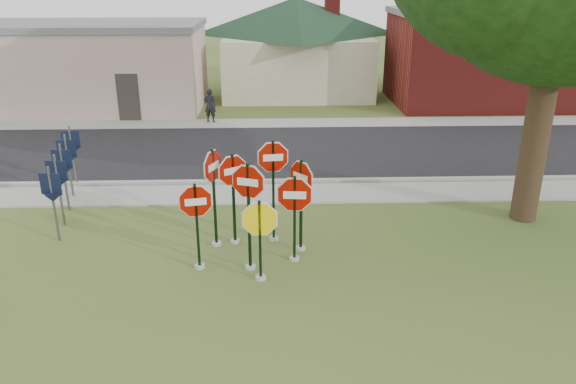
{
  "coord_description": "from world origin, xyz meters",
  "views": [
    {
      "loc": [
        0.43,
        -10.67,
        6.4
      ],
      "look_at": [
        0.86,
        2.0,
        1.46
      ],
      "focal_mm": 35.0,
      "sensor_mm": 36.0,
      "label": 1
    }
  ],
  "objects_px": {
    "pedestrian": "(210,105)",
    "stop_sign_center": "(249,202)",
    "stop_sign_yellow": "(260,232)",
    "stop_sign_left": "(197,216)"
  },
  "relations": [
    {
      "from": "stop_sign_yellow",
      "to": "stop_sign_center",
      "type": "bearing_deg",
      "value": 116.3
    },
    {
      "from": "stop_sign_yellow",
      "to": "pedestrian",
      "type": "relative_size",
      "value": 1.31
    },
    {
      "from": "stop_sign_center",
      "to": "stop_sign_left",
      "type": "distance_m",
      "value": 1.24
    },
    {
      "from": "stop_sign_center",
      "to": "stop_sign_yellow",
      "type": "xyz_separation_m",
      "value": [
        0.25,
        -0.5,
        -0.5
      ]
    },
    {
      "from": "stop_sign_yellow",
      "to": "stop_sign_left",
      "type": "bearing_deg",
      "value": 158.42
    },
    {
      "from": "stop_sign_left",
      "to": "pedestrian",
      "type": "relative_size",
      "value": 1.43
    },
    {
      "from": "stop_sign_yellow",
      "to": "stop_sign_left",
      "type": "height_order",
      "value": "stop_sign_left"
    },
    {
      "from": "stop_sign_left",
      "to": "pedestrian",
      "type": "bearing_deg",
      "value": 94.27
    },
    {
      "from": "pedestrian",
      "to": "stop_sign_center",
      "type": "bearing_deg",
      "value": 110.59
    },
    {
      "from": "stop_sign_left",
      "to": "pedestrian",
      "type": "height_order",
      "value": "stop_sign_left"
    }
  ]
}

